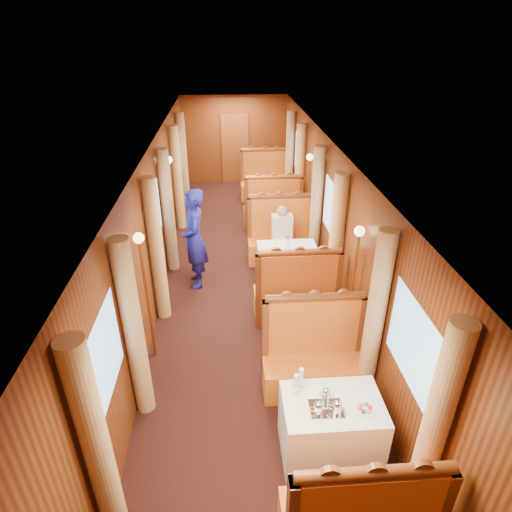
{
  "coord_description": "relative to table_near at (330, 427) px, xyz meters",
  "views": [
    {
      "loc": [
        -0.28,
        -6.61,
        4.21
      ],
      "look_at": [
        0.13,
        -0.8,
        1.05
      ],
      "focal_mm": 30.0,
      "sensor_mm": 36.0,
      "label": 1
    }
  ],
  "objects": [
    {
      "name": "floor",
      "position": [
        -0.75,
        3.5,
        -0.38
      ],
      "size": [
        3.0,
        12.0,
        0.01
      ],
      "primitive_type": null,
      "color": "black",
      "rests_on": "ground"
    },
    {
      "name": "ceiling",
      "position": [
        -0.75,
        3.5,
        2.12
      ],
      "size": [
        3.0,
        12.0,
        0.01
      ],
      "primitive_type": null,
      "rotation": [
        3.14,
        0.0,
        0.0
      ],
      "color": "silver",
      "rests_on": "wall_left"
    },
    {
      "name": "wall_far",
      "position": [
        -0.75,
        9.5,
        0.88
      ],
      "size": [
        3.0,
        0.01,
        2.5
      ],
      "primitive_type": null,
      "rotation": [
        1.57,
        0.0,
        0.0
      ],
      "color": "brown",
      "rests_on": "floor"
    },
    {
      "name": "wall_left",
      "position": [
        -2.25,
        3.5,
        0.88
      ],
      "size": [
        0.01,
        12.0,
        2.5
      ],
      "primitive_type": null,
      "rotation": [
        1.57,
        0.0,
        1.57
      ],
      "color": "brown",
      "rests_on": "floor"
    },
    {
      "name": "wall_right",
      "position": [
        0.75,
        3.5,
        0.88
      ],
      "size": [
        0.01,
        12.0,
        2.5
      ],
      "primitive_type": null,
      "rotation": [
        1.57,
        0.0,
        -1.57
      ],
      "color": "brown",
      "rests_on": "floor"
    },
    {
      "name": "doorway_far",
      "position": [
        -0.75,
        9.47,
        0.62
      ],
      "size": [
        0.8,
        0.04,
        2.0
      ],
      "primitive_type": "cube",
      "color": "brown",
      "rests_on": "floor"
    },
    {
      "name": "table_near",
      "position": [
        0.0,
        0.0,
        0.0
      ],
      "size": [
        1.05,
        0.72,
        0.75
      ],
      "primitive_type": "cube",
      "color": "white",
      "rests_on": "floor"
    },
    {
      "name": "banquette_near_aft",
      "position": [
        0.0,
        1.01,
        0.05
      ],
      "size": [
        1.3,
        0.55,
        1.34
      ],
      "color": "#BA3D14",
      "rests_on": "floor"
    },
    {
      "name": "table_mid",
      "position": [
        0.0,
        3.5,
        0.0
      ],
      "size": [
        1.05,
        0.72,
        0.75
      ],
      "primitive_type": "cube",
      "color": "white",
      "rests_on": "floor"
    },
    {
      "name": "banquette_mid_fwd",
      "position": [
        0.0,
        2.49,
        0.05
      ],
      "size": [
        1.3,
        0.55,
        1.34
      ],
      "color": "#BA3D14",
      "rests_on": "floor"
    },
    {
      "name": "banquette_mid_aft",
      "position": [
        0.0,
        4.51,
        0.05
      ],
      "size": [
        1.3,
        0.55,
        1.34
      ],
      "color": "#BA3D14",
      "rests_on": "floor"
    },
    {
      "name": "table_far",
      "position": [
        0.0,
        7.0,
        0.0
      ],
      "size": [
        1.05,
        0.72,
        0.75
      ],
      "primitive_type": "cube",
      "color": "white",
      "rests_on": "floor"
    },
    {
      "name": "banquette_far_fwd",
      "position": [
        0.0,
        5.99,
        0.05
      ],
      "size": [
        1.3,
        0.55,
        1.34
      ],
      "color": "#BA3D14",
      "rests_on": "floor"
    },
    {
      "name": "banquette_far_aft",
      "position": [
        0.0,
        8.01,
        0.05
      ],
      "size": [
        1.3,
        0.55,
        1.34
      ],
      "color": "#BA3D14",
      "rests_on": "floor"
    },
    {
      "name": "tea_tray",
      "position": [
        -0.1,
        -0.08,
        0.38
      ],
      "size": [
        0.35,
        0.27,
        0.01
      ],
      "primitive_type": "cube",
      "rotation": [
        0.0,
        0.0,
        -0.03
      ],
      "color": "silver",
      "rests_on": "table_near"
    },
    {
      "name": "teapot_left",
      "position": [
        -0.19,
        -0.14,
        0.44
      ],
      "size": [
        0.17,
        0.14,
        0.13
      ],
      "primitive_type": null,
      "rotation": [
        0.0,
        0.0,
        -0.14
      ],
      "color": "silver",
      "rests_on": "tea_tray"
    },
    {
      "name": "teapot_right",
      "position": [
        -0.0,
        -0.14,
        0.44
      ],
      "size": [
        0.19,
        0.17,
        0.13
      ],
      "primitive_type": null,
      "rotation": [
        0.0,
        0.0,
        -0.41
      ],
      "color": "silver",
      "rests_on": "tea_tray"
    },
    {
      "name": "teapot_back",
      "position": [
        -0.08,
        0.06,
        0.43
      ],
      "size": [
        0.15,
        0.11,
        0.11
      ],
      "primitive_type": null,
      "rotation": [
        0.0,
        0.0,
        -0.04
      ],
      "color": "silver",
      "rests_on": "tea_tray"
    },
    {
      "name": "fruit_plate",
      "position": [
        0.29,
        -0.12,
        0.39
      ],
      "size": [
        0.22,
        0.22,
        0.05
      ],
      "rotation": [
        0.0,
        0.0,
        -0.41
      ],
      "color": "white",
      "rests_on": "table_near"
    },
    {
      "name": "cup_inboard",
      "position": [
        -0.38,
        0.15,
        0.48
      ],
      "size": [
        0.08,
        0.08,
        0.26
      ],
      "rotation": [
        0.0,
        0.0,
        0.12
      ],
      "color": "white",
      "rests_on": "table_near"
    },
    {
      "name": "cup_outboard",
      "position": [
        -0.31,
        0.24,
        0.48
      ],
      "size": [
        0.08,
        0.08,
        0.26
      ],
      "rotation": [
        0.0,
        0.0,
        -0.21
      ],
      "color": "white",
      "rests_on": "table_near"
    },
    {
      "name": "rose_vase_mid",
      "position": [
        -0.01,
        3.49,
        0.55
      ],
      "size": [
        0.06,
        0.06,
        0.36
      ],
      "rotation": [
        0.0,
        0.0,
        0.14
      ],
      "color": "silver",
      "rests_on": "table_mid"
    },
    {
      "name": "rose_vase_far",
      "position": [
        -0.03,
        7.03,
        0.55
      ],
      "size": [
        0.06,
        0.06,
        0.36
      ],
      "rotation": [
        0.0,
        0.0,
        -0.32
      ],
      "color": "silver",
      "rests_on": "table_far"
    },
    {
      "name": "window_left_near",
      "position": [
        -2.24,
        0.0,
        1.07
      ],
      "size": [
        0.01,
        1.2,
        0.9
      ],
      "primitive_type": null,
      "rotation": [
        1.57,
        0.0,
        1.57
      ],
      "color": "#83ADE1",
      "rests_on": "wall_left"
    },
    {
      "name": "curtain_left_near_a",
      "position": [
        -2.13,
        -0.78,
        0.8
      ],
      "size": [
        0.22,
        0.22,
        2.35
      ],
      "primitive_type": "cylinder",
      "color": "tan",
      "rests_on": "floor"
    },
    {
      "name": "curtain_left_near_b",
      "position": [
        -2.13,
        0.78,
        0.8
      ],
      "size": [
        0.22,
        0.22,
        2.35
      ],
      "primitive_type": "cylinder",
      "color": "tan",
      "rests_on": "floor"
    },
    {
      "name": "window_right_near",
      "position": [
        0.74,
        0.0,
        1.07
      ],
      "size": [
        0.01,
        1.2,
        0.9
      ],
      "primitive_type": null,
      "rotation": [
        1.57,
        0.0,
        -1.57
      ],
      "color": "#83ADE1",
      "rests_on": "wall_right"
    },
    {
      "name": "curtain_right_near_a",
      "position": [
        0.63,
        -0.78,
        0.8
      ],
      "size": [
        0.22,
        0.22,
        2.35
      ],
      "primitive_type": "cylinder",
      "color": "tan",
      "rests_on": "floor"
    },
    {
      "name": "curtain_right_near_b",
      "position": [
        0.63,
        0.78,
        0.8
      ],
      "size": [
        0.22,
        0.22,
        2.35
      ],
      "primitive_type": "cylinder",
      "color": "tan",
      "rests_on": "floor"
    },
    {
      "name": "window_left_mid",
      "position": [
        -2.24,
        3.5,
        1.07
      ],
      "size": [
        0.01,
        1.2,
        0.9
      ],
      "primitive_type": null,
      "rotation": [
        1.57,
        0.0,
        1.57
      ],
      "color": "#83ADE1",
      "rests_on": "wall_left"
    },
    {
      "name": "curtain_left_mid_a",
      "position": [
        -2.13,
        2.72,
        0.8
      ],
      "size": [
        0.22,
        0.22,
        2.35
      ],
      "primitive_type": "cylinder",
      "color": "tan",
      "rests_on": "floor"
    },
    {
      "name": "curtain_left_mid_b",
      "position": [
        -2.13,
        4.28,
        0.8
      ],
      "size": [
        0.22,
        0.22,
        2.35
      ],
      "primitive_type": "cylinder",
      "color": "tan",
      "rests_on": "floor"
    },
    {
      "name": "window_right_mid",
      "position": [
        0.74,
        3.5,
        1.07
      ],
      "size": [
        0.01,
        1.2,
        0.9
      ],
      "primitive_type": null,
      "rotation": [
        1.57,
        0.0,
        -1.57
      ],
      "color": "#83ADE1",
      "rests_on": "wall_right"
    },
    {
      "name": "curtain_right_mid_a",
      "position": [
        0.63,
        2.72,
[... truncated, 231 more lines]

